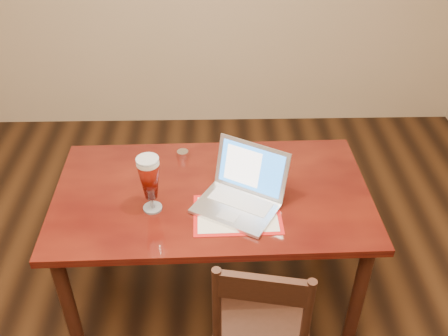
{
  "coord_description": "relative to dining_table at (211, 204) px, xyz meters",
  "views": [
    {
      "loc": [
        0.21,
        -1.26,
        2.25
      ],
      "look_at": [
        0.25,
        0.58,
        0.89
      ],
      "focal_mm": 40.0,
      "sensor_mm": 36.0,
      "label": 1
    }
  ],
  "objects": [
    {
      "name": "room_shell",
      "position": [
        -0.19,
        -0.61,
        1.12
      ],
      "size": [
        4.51,
        5.01,
        2.71
      ],
      "color": "tan",
      "rests_on": "ground"
    },
    {
      "name": "dining_table",
      "position": [
        0.0,
        0.0,
        0.0
      ],
      "size": [
        1.54,
        0.89,
        1.0
      ],
      "rotation": [
        0.0,
        0.0,
        0.02
      ],
      "color": "#52150B",
      "rests_on": "ground"
    },
    {
      "name": "dining_chair",
      "position": [
        0.2,
        -0.62,
        -0.2
      ],
      "size": [
        0.47,
        0.45,
        0.95
      ],
      "rotation": [
        0.0,
        0.0,
        -0.18
      ],
      "color": "black",
      "rests_on": "ground"
    }
  ]
}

